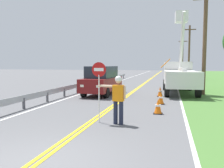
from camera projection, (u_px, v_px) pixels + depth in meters
name	position (u px, v px, depth m)	size (l,w,h in m)	color
ground_plane	(34.00, 164.00, 5.20)	(160.00, 160.00, 0.00)	#5B5B5E
centerline_yellow_left	(141.00, 85.00, 24.52)	(0.11, 110.00, 0.01)	yellow
centerline_yellow_right	(143.00, 85.00, 24.48)	(0.11, 110.00, 0.01)	yellow
edge_line_right	(177.00, 86.00, 23.61)	(0.12, 110.00, 0.01)	silver
edge_line_left	(109.00, 84.00, 25.39)	(0.12, 110.00, 0.01)	silver
flagger_worker	(118.00, 97.00, 8.55)	(1.09, 0.27, 1.83)	#1E2338
stop_sign_paddle	(99.00, 79.00, 8.75)	(0.56, 0.04, 2.33)	silver
utility_bucket_truck	(179.00, 75.00, 18.02)	(2.67, 6.91, 6.16)	silver
oncoming_suv_nearest	(102.00, 80.00, 16.83)	(2.08, 4.68, 2.10)	maroon
utility_pole_near	(205.00, 41.00, 16.66)	(1.80, 0.28, 7.54)	brown
utility_pole_mid	(189.00, 51.00, 34.36)	(1.80, 0.28, 7.98)	brown
utility_pole_far	(183.00, 56.00, 49.09)	(1.80, 0.28, 7.69)	brown
traffic_cone_lead	(158.00, 106.00, 10.41)	(0.40, 0.40, 0.70)	orange
traffic_cone_mid	(161.00, 98.00, 12.93)	(0.40, 0.40, 0.70)	orange
traffic_cone_tail	(160.00, 92.00, 15.95)	(0.40, 0.40, 0.70)	orange
guardrail_left_shoulder	(92.00, 83.00, 21.49)	(0.10, 32.00, 0.71)	#9EA0A3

